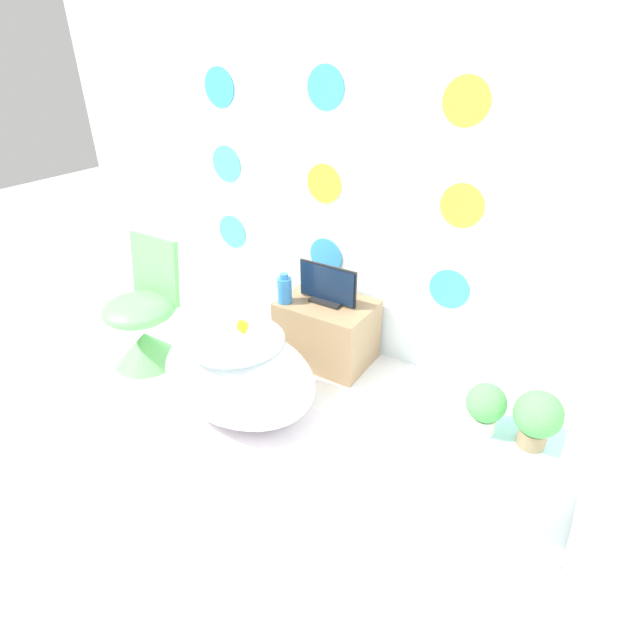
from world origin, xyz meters
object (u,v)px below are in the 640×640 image
(bathtub, at_px, (239,375))
(vase, at_px, (284,290))
(potted_plant_right, at_px, (538,417))
(tv, at_px, (327,287))
(chair, at_px, (144,326))
(potted_plant_left, at_px, (485,406))

(bathtub, relative_size, vase, 4.76)
(vase, distance_m, potted_plant_right, 1.74)
(tv, xyz_separation_m, vase, (-0.23, -0.14, -0.02))
(chair, bearing_deg, vase, 33.43)
(vase, xyz_separation_m, potted_plant_right, (1.62, -0.61, 0.15))
(potted_plant_left, bearing_deg, tv, 147.19)
(chair, bearing_deg, bathtub, -5.30)
(potted_plant_right, bearing_deg, bathtub, 179.26)
(tv, relative_size, vase, 2.05)
(potted_plant_left, relative_size, potted_plant_right, 0.90)
(vase, distance_m, potted_plant_left, 1.57)
(vase, bearing_deg, potted_plant_right, -20.63)
(vase, bearing_deg, potted_plant_left, -23.86)
(tv, height_order, potted_plant_right, potted_plant_right)
(bathtub, height_order, potted_plant_right, potted_plant_right)
(bathtub, relative_size, chair, 1.14)
(tv, xyz_separation_m, potted_plant_right, (1.39, -0.75, 0.12))
(vase, relative_size, potted_plant_right, 0.80)
(potted_plant_right, bearing_deg, chair, 177.61)
(bathtub, bearing_deg, chair, 174.70)
(chair, xyz_separation_m, vase, (0.77, 0.51, 0.25))
(bathtub, relative_size, tv, 2.32)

